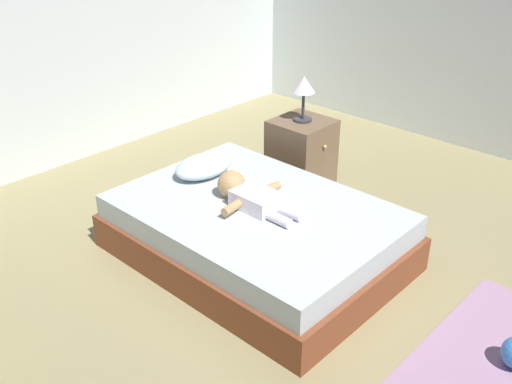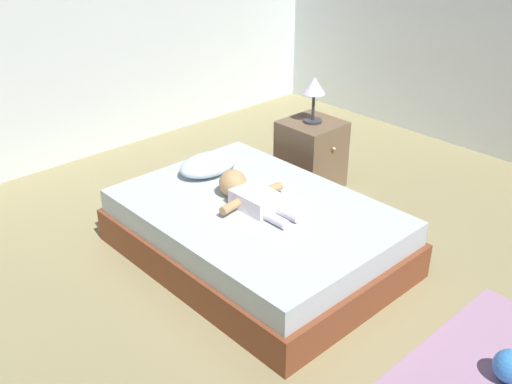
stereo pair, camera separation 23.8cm
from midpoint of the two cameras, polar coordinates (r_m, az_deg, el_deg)
ground_plane at (r=3.58m, az=3.68°, el=-11.47°), size 8.00×8.00×0.00m
wall_behind_bed at (r=5.28m, az=-22.76°, el=15.35°), size 8.00×0.12×2.62m
bed at (r=3.93m, az=-1.74°, el=-3.96°), size 1.32×1.85×0.40m
pillow at (r=4.24m, az=-6.73°, el=2.51°), size 0.46×0.31×0.14m
baby at (r=3.81m, az=-2.51°, el=-0.30°), size 0.52×0.65×0.19m
toothbrush at (r=4.02m, az=-0.61°, el=0.34°), size 0.05×0.17×0.02m
nightstand at (r=4.88m, az=3.02°, el=3.79°), size 0.44×0.47×0.57m
lamp at (r=4.68m, az=3.19°, el=10.02°), size 0.18×0.18×0.37m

